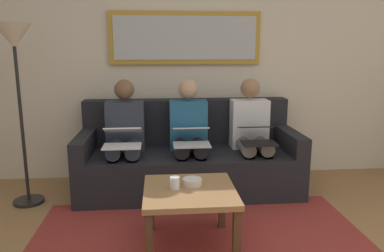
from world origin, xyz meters
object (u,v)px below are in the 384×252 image
(framed_mirror, at_px, (185,38))
(person_middle, at_px, (189,133))
(standing_lamp, at_px, (15,57))
(person_left, at_px, (251,131))
(laptop_black, at_px, (257,134))
(person_right, at_px, (125,134))
(bowl, at_px, (192,182))
(laptop_white, at_px, (123,137))
(couch, at_px, (188,159))
(cup, at_px, (175,183))
(coffee_table, at_px, (190,197))
(laptop_silver, at_px, (191,136))

(framed_mirror, relative_size, person_middle, 1.43)
(standing_lamp, bearing_deg, person_left, -174.81)
(person_middle, bearing_deg, framed_mirror, -90.00)
(laptop_black, xyz_separation_m, person_right, (1.28, -0.24, -0.03))
(laptop_black, bearing_deg, bowl, 49.97)
(laptop_white, bearing_deg, couch, -154.96)
(person_right, xyz_separation_m, laptop_white, (0.00, 0.23, 0.02))
(person_middle, xyz_separation_m, laptop_white, (0.64, 0.23, 0.02))
(framed_mirror, xyz_separation_m, laptop_white, (0.64, 0.69, -0.92))
(cup, bearing_deg, laptop_black, -132.84)
(coffee_table, relative_size, person_right, 0.58)
(framed_mirror, relative_size, standing_lamp, 0.98)
(couch, bearing_deg, laptop_silver, 90.00)
(person_middle, bearing_deg, couch, -90.00)
(couch, bearing_deg, person_middle, 90.00)
(person_right, distance_m, laptop_white, 0.23)
(coffee_table, distance_m, laptop_black, 1.19)
(person_left, relative_size, laptop_black, 2.97)
(couch, bearing_deg, coffee_table, 85.88)
(coffee_table, relative_size, person_left, 0.58)
(person_left, bearing_deg, laptop_black, 90.00)
(person_middle, relative_size, laptop_silver, 3.00)
(cup, bearing_deg, couch, -99.12)
(coffee_table, distance_m, bowl, 0.12)
(framed_mirror, height_order, bowl, framed_mirror)
(framed_mirror, relative_size, laptop_black, 4.25)
(framed_mirror, relative_size, laptop_silver, 4.29)
(laptop_white, bearing_deg, standing_lamp, -1.98)
(cup, height_order, standing_lamp, standing_lamp)
(bowl, xyz_separation_m, person_left, (-0.70, -1.07, 0.13))
(cup, height_order, bowl, cup)
(person_left, relative_size, laptop_silver, 3.00)
(couch, xyz_separation_m, coffee_table, (0.09, 1.22, 0.08))
(cup, xyz_separation_m, standing_lamp, (1.36, -0.94, 0.87))
(framed_mirror, distance_m, laptop_silver, 1.15)
(coffee_table, bearing_deg, person_left, -122.35)
(standing_lamp, bearing_deg, cup, 145.33)
(bowl, relative_size, person_right, 0.12)
(couch, height_order, laptop_white, couch)
(laptop_silver, distance_m, standing_lamp, 1.72)
(cup, distance_m, laptop_black, 1.23)
(laptop_silver, relative_size, standing_lamp, 0.23)
(cup, relative_size, person_middle, 0.08)
(laptop_black, relative_size, person_middle, 0.34)
(person_left, distance_m, laptop_black, 0.24)
(framed_mirror, distance_m, person_middle, 1.05)
(bowl, distance_m, standing_lamp, 1.94)
(coffee_table, distance_m, person_left, 1.38)
(person_right, bearing_deg, laptop_black, 169.47)
(couch, xyz_separation_m, framed_mirror, (0.00, -0.39, 1.24))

